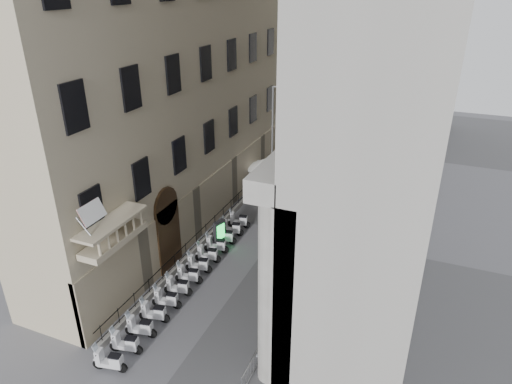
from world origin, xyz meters
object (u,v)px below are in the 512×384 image
Objects in this scene: scooter_0 at (111,370)px; security_tent at (268,164)px; pedestrian_a at (323,181)px; pedestrian_b at (358,161)px; info_kiosk at (219,234)px; street_lamp at (276,127)px.

scooter_0 is 22.39m from security_tent.
pedestrian_a is 1.28× the size of pedestrian_b.
scooter_0 is 23.87m from pedestrian_a.
pedestrian_a is (4.32, 11.47, -0.01)m from info_kiosk.
scooter_0 is 30.79m from pedestrian_b.
security_tent is 3.26m from street_lamp.
scooter_0 is at bearing -88.86° from street_lamp.
info_kiosk is 1.27× the size of pedestrian_b.
info_kiosk is 1.00× the size of pedestrian_a.
street_lamp is at bearing 1.55° from pedestrian_a.
info_kiosk is 19.19m from pedestrian_b.
security_tent is 10.35m from info_kiosk.
info_kiosk is 12.26m from pedestrian_a.
street_lamp is 4.42× the size of pedestrian_a.
pedestrian_b is (6.06, 18.20, -0.22)m from info_kiosk.
pedestrian_a is (4.50, -0.30, -4.31)m from street_lamp.
security_tent is 0.40× the size of street_lamp.
street_lamp is at bearing 75.94° from pedestrian_b.
security_tent is at bearing 20.13° from pedestrian_a.
street_lamp is at bearing 109.27° from info_kiosk.
info_kiosk is at bearing 74.76° from pedestrian_a.
info_kiosk is (0.18, -11.78, -4.30)m from street_lamp.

